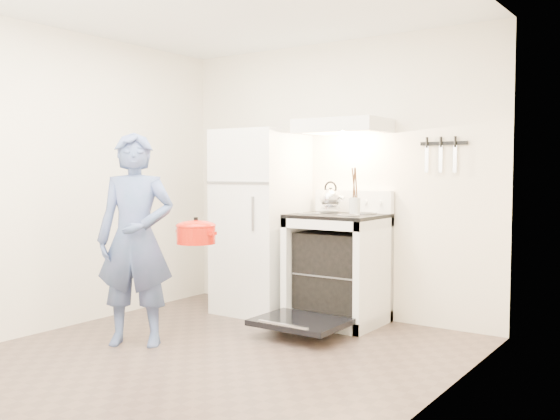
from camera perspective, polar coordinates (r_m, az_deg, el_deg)
The scene contains 15 objects.
floor at distance 4.51m, azimuth -6.91°, elevation -13.46°, with size 3.60×3.60×0.00m, color brown.
back_wall at distance 5.79m, azimuth 4.93°, elevation 2.86°, with size 3.20×0.02×2.50m, color white.
refrigerator at distance 5.83m, azimuth -1.77°, elevation -1.06°, with size 0.70×0.70×1.70m, color white.
stove_body at distance 5.46m, azimuth 5.29°, elevation -5.52°, with size 0.76×0.65×0.92m, color white.
cooktop at distance 5.40m, azimuth 5.32°, elevation -0.54°, with size 0.76×0.65×0.03m, color black.
backsplash at distance 5.65m, azimuth 6.74°, elevation 0.80°, with size 0.76×0.07×0.20m, color white.
oven_door at distance 5.02m, azimuth 1.88°, elevation -10.20°, with size 0.70×0.54×0.04m, color black.
oven_rack at distance 5.46m, azimuth 5.29°, elevation -5.72°, with size 0.60×0.52×0.01m, color gray.
range_hood at distance 5.47m, azimuth 5.75°, elevation 7.64°, with size 0.76×0.50×0.12m, color white.
knife_strip at distance 5.33m, azimuth 14.76°, elevation 5.92°, with size 0.40×0.02×0.03m, color black.
pizza_stone at distance 5.42m, azimuth 5.52°, elevation -5.65°, with size 0.31×0.31×0.02m, color olive.
tea_kettle at distance 5.54m, azimuth 4.64°, elevation 1.17°, with size 0.23×0.19×0.28m, color silver, non-canonical shape.
utensil_jar at distance 5.02m, azimuth 6.85°, elevation 0.40°, with size 0.09×0.09×0.13m, color silver.
person at distance 4.84m, azimuth -13.07°, elevation -2.64°, with size 0.59×0.39×1.61m, color #2F4B71.
dutch_oven at distance 4.81m, azimuth -7.69°, elevation -2.25°, with size 0.37×0.30×0.24m, color red, non-canonical shape.
Camera 1 is at (2.87, -3.22, 1.32)m, focal length 40.00 mm.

